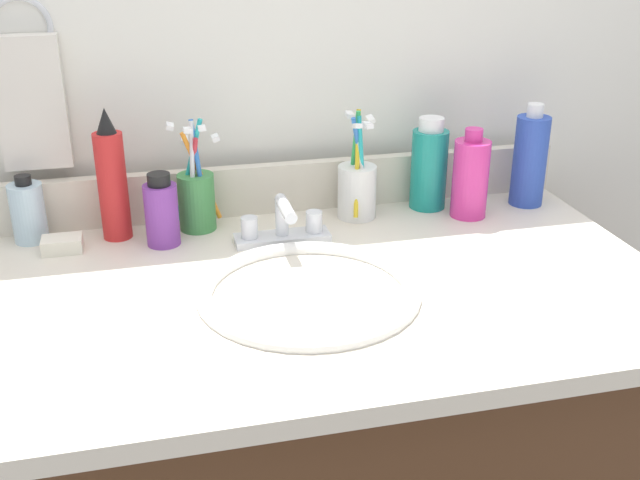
{
  "coord_description": "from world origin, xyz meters",
  "views": [
    {
      "loc": [
        -0.26,
        -1.01,
        1.27
      ],
      "look_at": [
        -0.01,
        0.0,
        0.81
      ],
      "focal_mm": 43.49,
      "sensor_mm": 36.0,
      "label": 1
    }
  ],
  "objects_px": {
    "bottle_shampoo_blue": "(530,160)",
    "bottle_mouthwash_teal": "(429,166)",
    "cup_white_ceramic": "(357,187)",
    "cup_green": "(197,197)",
    "hand_towel": "(31,103)",
    "faucet": "(283,227)",
    "bottle_soap_pink": "(470,177)",
    "soap_bar": "(62,244)",
    "bottle_cream_purple": "(162,212)",
    "bottle_gel_clear": "(28,212)",
    "bottle_spray_red": "(112,181)"
  },
  "relations": [
    {
      "from": "bottle_spray_red",
      "to": "bottle_soap_pink",
      "type": "bearing_deg",
      "value": -4.52
    },
    {
      "from": "hand_towel",
      "to": "bottle_soap_pink",
      "type": "relative_size",
      "value": 1.35
    },
    {
      "from": "hand_towel",
      "to": "bottle_shampoo_blue",
      "type": "xyz_separation_m",
      "value": [
        0.87,
        -0.1,
        -0.13
      ]
    },
    {
      "from": "faucet",
      "to": "bottle_gel_clear",
      "type": "height_order",
      "value": "bottle_gel_clear"
    },
    {
      "from": "bottle_cream_purple",
      "to": "cup_green",
      "type": "distance_m",
      "value": 0.08
    },
    {
      "from": "hand_towel",
      "to": "bottle_cream_purple",
      "type": "distance_m",
      "value": 0.28
    },
    {
      "from": "cup_white_ceramic",
      "to": "cup_green",
      "type": "bearing_deg",
      "value": 177.67
    },
    {
      "from": "cup_green",
      "to": "cup_white_ceramic",
      "type": "distance_m",
      "value": 0.28
    },
    {
      "from": "cup_green",
      "to": "cup_white_ceramic",
      "type": "relative_size",
      "value": 1.01
    },
    {
      "from": "bottle_soap_pink",
      "to": "hand_towel",
      "type": "bearing_deg",
      "value": 170.19
    },
    {
      "from": "bottle_cream_purple",
      "to": "soap_bar",
      "type": "bearing_deg",
      "value": 176.73
    },
    {
      "from": "bottle_gel_clear",
      "to": "cup_green",
      "type": "xyz_separation_m",
      "value": [
        0.28,
        -0.01,
        0.01
      ]
    },
    {
      "from": "bottle_spray_red",
      "to": "bottle_cream_purple",
      "type": "bearing_deg",
      "value": -33.0
    },
    {
      "from": "bottle_cream_purple",
      "to": "soap_bar",
      "type": "height_order",
      "value": "bottle_cream_purple"
    },
    {
      "from": "bottle_spray_red",
      "to": "cup_green",
      "type": "height_order",
      "value": "bottle_spray_red"
    },
    {
      "from": "bottle_soap_pink",
      "to": "soap_bar",
      "type": "distance_m",
      "value": 0.71
    },
    {
      "from": "bottle_shampoo_blue",
      "to": "bottle_soap_pink",
      "type": "relative_size",
      "value": 1.18
    },
    {
      "from": "bottle_mouthwash_teal",
      "to": "cup_white_ceramic",
      "type": "relative_size",
      "value": 0.87
    },
    {
      "from": "cup_white_ceramic",
      "to": "soap_bar",
      "type": "xyz_separation_m",
      "value": [
        -0.51,
        -0.03,
        -0.04
      ]
    },
    {
      "from": "soap_bar",
      "to": "faucet",
      "type": "bearing_deg",
      "value": -7.97
    },
    {
      "from": "bottle_gel_clear",
      "to": "bottle_cream_purple",
      "type": "xyz_separation_m",
      "value": [
        0.22,
        -0.07,
        0.0
      ]
    },
    {
      "from": "bottle_spray_red",
      "to": "cup_white_ceramic",
      "type": "relative_size",
      "value": 1.14
    },
    {
      "from": "bottle_shampoo_blue",
      "to": "bottle_soap_pink",
      "type": "xyz_separation_m",
      "value": [
        -0.13,
        -0.03,
        -0.01
      ]
    },
    {
      "from": "bottle_soap_pink",
      "to": "bottle_gel_clear",
      "type": "bearing_deg",
      "value": 174.95
    },
    {
      "from": "bottle_shampoo_blue",
      "to": "bottle_mouthwash_teal",
      "type": "bearing_deg",
      "value": 171.47
    },
    {
      "from": "bottle_spray_red",
      "to": "soap_bar",
      "type": "distance_m",
      "value": 0.13
    },
    {
      "from": "faucet",
      "to": "cup_green",
      "type": "distance_m",
      "value": 0.16
    },
    {
      "from": "bottle_cream_purple",
      "to": "bottle_soap_pink",
      "type": "xyz_separation_m",
      "value": [
        0.54,
        -0.0,
        0.02
      ]
    },
    {
      "from": "bottle_mouthwash_teal",
      "to": "bottle_shampoo_blue",
      "type": "bearing_deg",
      "value": -8.53
    },
    {
      "from": "hand_towel",
      "to": "faucet",
      "type": "height_order",
      "value": "hand_towel"
    },
    {
      "from": "faucet",
      "to": "cup_white_ceramic",
      "type": "bearing_deg",
      "value": 28.32
    },
    {
      "from": "bottle_shampoo_blue",
      "to": "bottle_mouthwash_teal",
      "type": "relative_size",
      "value": 1.12
    },
    {
      "from": "bottle_gel_clear",
      "to": "soap_bar",
      "type": "xyz_separation_m",
      "value": [
        0.05,
        -0.06,
        -0.04
      ]
    },
    {
      "from": "bottle_gel_clear",
      "to": "cup_white_ceramic",
      "type": "distance_m",
      "value": 0.56
    },
    {
      "from": "bottle_cream_purple",
      "to": "bottle_soap_pink",
      "type": "bearing_deg",
      "value": -0.05
    },
    {
      "from": "bottle_shampoo_blue",
      "to": "bottle_soap_pink",
      "type": "bearing_deg",
      "value": -166.58
    },
    {
      "from": "cup_white_ceramic",
      "to": "hand_towel",
      "type": "bearing_deg",
      "value": 170.98
    },
    {
      "from": "soap_bar",
      "to": "bottle_soap_pink",
      "type": "bearing_deg",
      "value": -0.79
    },
    {
      "from": "hand_towel",
      "to": "soap_bar",
      "type": "bearing_deg",
      "value": -75.94
    },
    {
      "from": "bottle_cream_purple",
      "to": "bottle_spray_red",
      "type": "relative_size",
      "value": 0.55
    },
    {
      "from": "hand_towel",
      "to": "faucet",
      "type": "bearing_deg",
      "value": -23.45
    },
    {
      "from": "bottle_cream_purple",
      "to": "bottle_soap_pink",
      "type": "distance_m",
      "value": 0.54
    },
    {
      "from": "hand_towel",
      "to": "bottle_cream_purple",
      "type": "height_order",
      "value": "hand_towel"
    },
    {
      "from": "bottle_spray_red",
      "to": "bottle_mouthwash_teal",
      "type": "bearing_deg",
      "value": 1.05
    },
    {
      "from": "bottle_shampoo_blue",
      "to": "bottle_soap_pink",
      "type": "height_order",
      "value": "bottle_shampoo_blue"
    },
    {
      "from": "cup_green",
      "to": "soap_bar",
      "type": "height_order",
      "value": "cup_green"
    },
    {
      "from": "hand_towel",
      "to": "bottle_soap_pink",
      "type": "height_order",
      "value": "hand_towel"
    },
    {
      "from": "cup_green",
      "to": "faucet",
      "type": "bearing_deg",
      "value": -35.33
    },
    {
      "from": "bottle_cream_purple",
      "to": "soap_bar",
      "type": "xyz_separation_m",
      "value": [
        -0.16,
        0.01,
        -0.04
      ]
    },
    {
      "from": "hand_towel",
      "to": "bottle_mouthwash_teal",
      "type": "relative_size",
      "value": 1.29
    }
  ]
}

